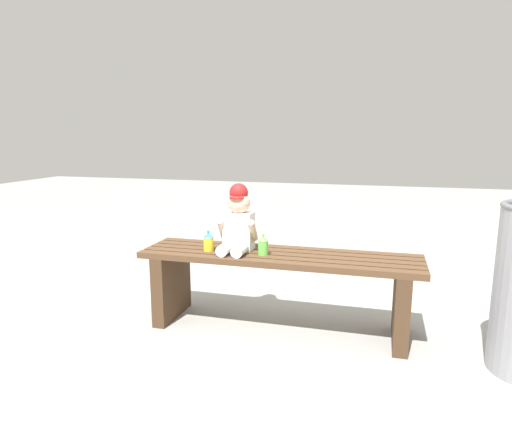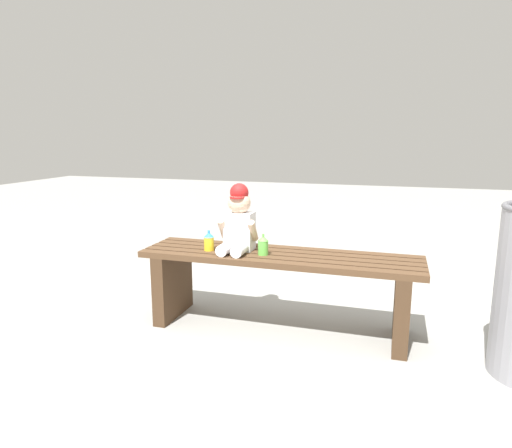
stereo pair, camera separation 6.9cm
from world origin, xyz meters
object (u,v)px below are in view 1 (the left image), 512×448
at_px(sippy_cup_left, 208,241).
at_px(sippy_cup_right, 263,245).
at_px(child_figure, 238,222).
at_px(park_bench, 279,278).

height_order(sippy_cup_left, sippy_cup_right, same).
xyz_separation_m(child_figure, sippy_cup_left, (-0.17, -0.06, -0.12)).
xyz_separation_m(park_bench, child_figure, (-0.25, 0.01, 0.33)).
height_order(park_bench, sippy_cup_left, sippy_cup_left).
xyz_separation_m(park_bench, sippy_cup_right, (-0.08, -0.05, 0.21)).
height_order(park_bench, child_figure, child_figure).
bearing_deg(child_figure, park_bench, -1.35).
xyz_separation_m(child_figure, sippy_cup_right, (0.17, -0.06, -0.12)).
bearing_deg(child_figure, sippy_cup_right, -18.34).
bearing_deg(sippy_cup_left, child_figure, 18.49).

